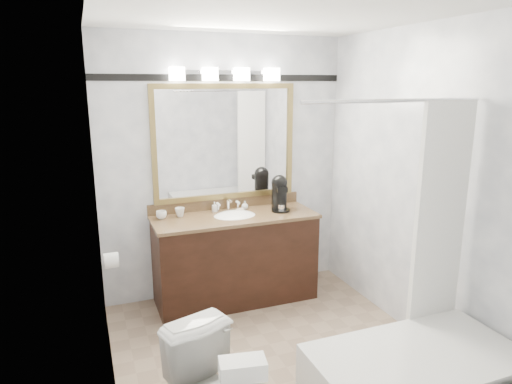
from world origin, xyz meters
The scene contains 14 objects.
room centered at (0.00, 0.00, 1.25)m, with size 2.42×2.62×2.52m.
vanity centered at (0.00, 1.02, 0.44)m, with size 1.53×0.58×0.97m.
mirror centered at (0.00, 1.28, 1.50)m, with size 1.40×0.04×1.10m.
vanity_light_bar centered at (0.00, 1.23, 2.13)m, with size 1.02×0.14×0.12m.
accent_stripe centered at (0.00, 1.29, 2.10)m, with size 2.40×0.01×0.06m, color black.
bathtub centered at (0.55, -0.90, 0.28)m, with size 1.30×0.75×1.96m.
tp_roll centered at (-1.14, 0.66, 0.70)m, with size 0.12×0.12×0.11m, color white.
tissue_box centered at (-0.68, -1.12, 0.78)m, with size 0.22×0.12×0.09m, color white.
coffee_maker centered at (0.47, 1.04, 1.03)m, with size 0.18×0.23×0.34m.
cup_left centered at (-0.66, 1.15, 0.89)m, with size 0.09×0.09×0.07m, color white.
cup_right centered at (-0.48, 1.16, 0.89)m, with size 0.09×0.09×0.08m, color white.
soap_bottle_a centered at (-0.14, 1.20, 0.90)m, with size 0.04×0.04×0.09m, color white.
soap_bottle_b centered at (0.16, 1.18, 0.89)m, with size 0.06×0.06×0.08m, color white.
soap_bar centered at (0.10, 1.13, 0.86)m, with size 0.07×0.05×0.02m, color beige.
Camera 1 is at (-1.28, -2.87, 2.06)m, focal length 32.00 mm.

